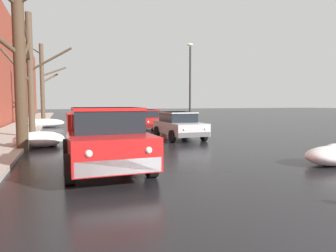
{
  "coord_description": "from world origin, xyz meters",
  "views": [
    {
      "loc": [
        -3.43,
        -1.53,
        1.87
      ],
      "look_at": [
        0.73,
        9.98,
        0.93
      ],
      "focal_mm": 31.51,
      "sensor_mm": 36.0,
      "label": 1
    }
  ],
  "objects_px": {
    "bare_tree_mid_block": "(30,73)",
    "sedan_maroon_parked_far_down_block": "(129,115)",
    "bare_tree_far_down_block": "(43,83)",
    "sedan_silver_parked_kerbside_close": "(179,125)",
    "sedan_red_parked_kerbside_mid": "(147,119)",
    "pickup_truck_red_approaching_near_lane": "(104,138)",
    "street_lamp_post": "(190,82)",
    "bare_tree_second_along_sidewalk": "(18,53)",
    "sedan_white_queued_behind_truck": "(117,113)"
  },
  "relations": [
    {
      "from": "bare_tree_mid_block",
      "to": "sedan_maroon_parked_far_down_block",
      "type": "xyz_separation_m",
      "value": [
        7.41,
        10.12,
        -2.66
      ]
    },
    {
      "from": "bare_tree_far_down_block",
      "to": "sedan_silver_parked_kerbside_close",
      "type": "relative_size",
      "value": 1.69
    },
    {
      "from": "sedan_silver_parked_kerbside_close",
      "to": "sedan_red_parked_kerbside_mid",
      "type": "relative_size",
      "value": 0.98
    },
    {
      "from": "pickup_truck_red_approaching_near_lane",
      "to": "sedan_red_parked_kerbside_mid",
      "type": "height_order",
      "value": "pickup_truck_red_approaching_near_lane"
    },
    {
      "from": "sedan_maroon_parked_far_down_block",
      "to": "sedan_red_parked_kerbside_mid",
      "type": "bearing_deg",
      "value": -91.72
    },
    {
      "from": "bare_tree_far_down_block",
      "to": "street_lamp_post",
      "type": "relative_size",
      "value": 1.1
    },
    {
      "from": "sedan_silver_parked_kerbside_close",
      "to": "street_lamp_post",
      "type": "bearing_deg",
      "value": 60.36
    },
    {
      "from": "sedan_silver_parked_kerbside_close",
      "to": "sedan_maroon_parked_far_down_block",
      "type": "bearing_deg",
      "value": 89.41
    },
    {
      "from": "bare_tree_far_down_block",
      "to": "sedan_silver_parked_kerbside_close",
      "type": "distance_m",
      "value": 14.97
    },
    {
      "from": "bare_tree_second_along_sidewalk",
      "to": "bare_tree_mid_block",
      "type": "height_order",
      "value": "bare_tree_second_along_sidewalk"
    },
    {
      "from": "sedan_maroon_parked_far_down_block",
      "to": "sedan_white_queued_behind_truck",
      "type": "height_order",
      "value": "same"
    },
    {
      "from": "bare_tree_second_along_sidewalk",
      "to": "bare_tree_far_down_block",
      "type": "bearing_deg",
      "value": 89.51
    },
    {
      "from": "bare_tree_mid_block",
      "to": "pickup_truck_red_approaching_near_lane",
      "type": "bearing_deg",
      "value": -72.98
    },
    {
      "from": "bare_tree_mid_block",
      "to": "bare_tree_far_down_block",
      "type": "relative_size",
      "value": 0.95
    },
    {
      "from": "pickup_truck_red_approaching_near_lane",
      "to": "sedan_maroon_parked_far_down_block",
      "type": "xyz_separation_m",
      "value": [
        4.81,
        18.6,
        -0.13
      ]
    },
    {
      "from": "bare_tree_mid_block",
      "to": "sedan_white_queued_behind_truck",
      "type": "height_order",
      "value": "bare_tree_mid_block"
    },
    {
      "from": "sedan_silver_parked_kerbside_close",
      "to": "sedan_maroon_parked_far_down_block",
      "type": "relative_size",
      "value": 0.92
    },
    {
      "from": "bare_tree_second_along_sidewalk",
      "to": "bare_tree_far_down_block",
      "type": "xyz_separation_m",
      "value": [
        0.12,
        14.54,
        -0.23
      ]
    },
    {
      "from": "pickup_truck_red_approaching_near_lane",
      "to": "sedan_white_queued_behind_truck",
      "type": "relative_size",
      "value": 1.12
    },
    {
      "from": "bare_tree_second_along_sidewalk",
      "to": "pickup_truck_red_approaching_near_lane",
      "type": "bearing_deg",
      "value": -58.34
    },
    {
      "from": "pickup_truck_red_approaching_near_lane",
      "to": "sedan_silver_parked_kerbside_close",
      "type": "distance_m",
      "value": 7.57
    },
    {
      "from": "bare_tree_mid_block",
      "to": "sedan_red_parked_kerbside_mid",
      "type": "height_order",
      "value": "bare_tree_mid_block"
    },
    {
      "from": "sedan_white_queued_behind_truck",
      "to": "sedan_maroon_parked_far_down_block",
      "type": "bearing_deg",
      "value": -91.99
    },
    {
      "from": "pickup_truck_red_approaching_near_lane",
      "to": "sedan_maroon_parked_far_down_block",
      "type": "distance_m",
      "value": 19.21
    },
    {
      "from": "bare_tree_second_along_sidewalk",
      "to": "sedan_silver_parked_kerbside_close",
      "type": "relative_size",
      "value": 1.8
    },
    {
      "from": "bare_tree_second_along_sidewalk",
      "to": "street_lamp_post",
      "type": "height_order",
      "value": "bare_tree_second_along_sidewalk"
    },
    {
      "from": "street_lamp_post",
      "to": "sedan_maroon_parked_far_down_block",
      "type": "bearing_deg",
      "value": 111.93
    },
    {
      "from": "sedan_silver_parked_kerbside_close",
      "to": "bare_tree_far_down_block",
      "type": "bearing_deg",
      "value": 119.2
    },
    {
      "from": "street_lamp_post",
      "to": "bare_tree_second_along_sidewalk",
      "type": "bearing_deg",
      "value": -145.63
    },
    {
      "from": "bare_tree_mid_block",
      "to": "sedan_silver_parked_kerbside_close",
      "type": "xyz_separation_m",
      "value": [
        7.28,
        -2.54,
        -2.66
      ]
    },
    {
      "from": "bare_tree_far_down_block",
      "to": "sedan_silver_parked_kerbside_close",
      "type": "xyz_separation_m",
      "value": [
        7.17,
        -12.84,
        -2.8
      ]
    },
    {
      "from": "bare_tree_far_down_block",
      "to": "bare_tree_mid_block",
      "type": "bearing_deg",
      "value": -90.59
    },
    {
      "from": "bare_tree_mid_block",
      "to": "bare_tree_far_down_block",
      "type": "distance_m",
      "value": 10.3
    },
    {
      "from": "bare_tree_second_along_sidewalk",
      "to": "sedan_maroon_parked_far_down_block",
      "type": "bearing_deg",
      "value": 62.64
    },
    {
      "from": "sedan_red_parked_kerbside_mid",
      "to": "sedan_white_queued_behind_truck",
      "type": "distance_m",
      "value": 14.44
    },
    {
      "from": "sedan_white_queued_behind_truck",
      "to": "pickup_truck_red_approaching_near_lane",
      "type": "bearing_deg",
      "value": -100.96
    },
    {
      "from": "bare_tree_mid_block",
      "to": "sedan_white_queued_behind_truck",
      "type": "bearing_deg",
      "value": 66.6
    },
    {
      "from": "sedan_white_queued_behind_truck",
      "to": "bare_tree_mid_block",
      "type": "bearing_deg",
      "value": -113.4
    },
    {
      "from": "bare_tree_mid_block",
      "to": "pickup_truck_red_approaching_near_lane",
      "type": "relative_size",
      "value": 1.29
    },
    {
      "from": "bare_tree_mid_block",
      "to": "sedan_silver_parked_kerbside_close",
      "type": "bearing_deg",
      "value": -19.21
    },
    {
      "from": "bare_tree_second_along_sidewalk",
      "to": "sedan_white_queued_behind_truck",
      "type": "distance_m",
      "value": 23.48
    },
    {
      "from": "bare_tree_far_down_block",
      "to": "sedan_silver_parked_kerbside_close",
      "type": "height_order",
      "value": "bare_tree_far_down_block"
    },
    {
      "from": "pickup_truck_red_approaching_near_lane",
      "to": "sedan_maroon_parked_far_down_block",
      "type": "relative_size",
      "value": 1.14
    },
    {
      "from": "pickup_truck_red_approaching_near_lane",
      "to": "sedan_red_parked_kerbside_mid",
      "type": "relative_size",
      "value": 1.22
    },
    {
      "from": "sedan_silver_parked_kerbside_close",
      "to": "street_lamp_post",
      "type": "xyz_separation_m",
      "value": [
        3.06,
        5.38,
        2.7
      ]
    },
    {
      "from": "bare_tree_second_along_sidewalk",
      "to": "sedan_silver_parked_kerbside_close",
      "type": "height_order",
      "value": "bare_tree_second_along_sidewalk"
    },
    {
      "from": "pickup_truck_red_approaching_near_lane",
      "to": "sedan_silver_parked_kerbside_close",
      "type": "bearing_deg",
      "value": 51.77
    },
    {
      "from": "street_lamp_post",
      "to": "sedan_red_parked_kerbside_mid",
      "type": "bearing_deg",
      "value": 171.6
    },
    {
      "from": "bare_tree_second_along_sidewalk",
      "to": "sedan_white_queued_behind_truck",
      "type": "bearing_deg",
      "value": 70.71
    },
    {
      "from": "sedan_red_parked_kerbside_mid",
      "to": "sedan_white_queued_behind_truck",
      "type": "bearing_deg",
      "value": 88.14
    }
  ]
}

